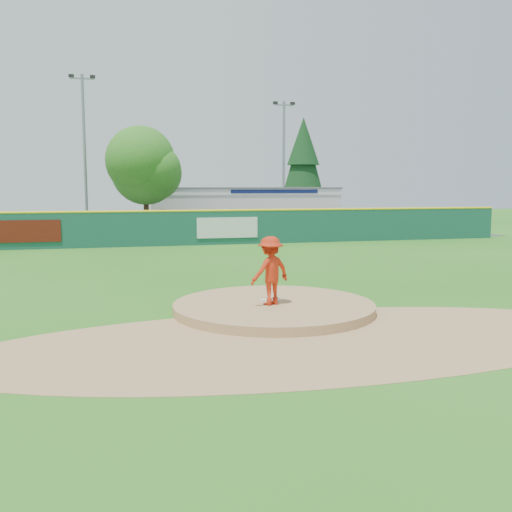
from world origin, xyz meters
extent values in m
plane|color=#286B19|center=(0.00, 0.00, 0.00)|extent=(120.00, 120.00, 0.00)
cylinder|color=#9E774C|center=(0.00, 0.00, 0.00)|extent=(5.50, 5.50, 0.50)
cube|color=white|center=(0.00, 0.30, 0.27)|extent=(0.60, 0.15, 0.04)
cylinder|color=#9E774C|center=(0.00, -3.00, 0.01)|extent=(15.40, 15.40, 0.01)
cube|color=#38383A|center=(0.00, 27.00, 0.01)|extent=(44.00, 16.00, 0.02)
imported|color=red|center=(-0.15, -0.19, 1.17)|extent=(1.36, 1.10, 1.84)
imported|color=white|center=(-3.56, 22.83, 0.69)|extent=(5.22, 3.26, 1.35)
cube|color=silver|center=(6.00, 32.00, 1.60)|extent=(15.00, 8.00, 3.20)
cube|color=white|center=(6.00, 27.98, 3.00)|extent=(15.00, 0.06, 0.55)
cube|color=#0F194C|center=(8.00, 27.94, 3.00)|extent=(7.00, 0.03, 0.28)
cube|color=#59595B|center=(6.00, 32.00, 3.25)|extent=(15.20, 8.20, 0.12)
cube|color=#5C170D|center=(-8.80, 17.92, 1.00)|extent=(3.60, 0.04, 1.20)
cube|color=silver|center=(2.26, 17.92, 1.00)|extent=(3.60, 0.04, 1.20)
cube|color=#16483B|center=(0.00, 18.00, 1.00)|extent=(40.00, 0.10, 2.00)
cylinder|color=yellow|center=(0.00, 18.00, 2.00)|extent=(40.00, 0.14, 0.14)
cylinder|color=#382314|center=(-2.00, 25.00, 1.30)|extent=(0.36, 0.36, 2.60)
sphere|color=#387F23|center=(-2.00, 25.00, 4.56)|extent=(5.60, 5.60, 5.60)
cylinder|color=#382314|center=(13.00, 36.00, 0.80)|extent=(0.40, 0.40, 1.60)
cone|color=#113A16|center=(13.00, 36.00, 5.55)|extent=(4.40, 4.40, 7.90)
cylinder|color=gray|center=(-6.00, 27.00, 5.50)|extent=(0.20, 0.20, 11.00)
cube|color=gray|center=(-6.00, 27.00, 10.70)|extent=(1.60, 0.10, 0.10)
cube|color=black|center=(-6.70, 27.00, 10.85)|extent=(0.35, 0.25, 0.20)
cube|color=black|center=(-5.30, 27.00, 10.85)|extent=(0.35, 0.25, 0.20)
cylinder|color=gray|center=(9.00, 29.00, 5.00)|extent=(0.20, 0.20, 10.00)
cube|color=gray|center=(9.00, 29.00, 9.70)|extent=(1.60, 0.10, 0.10)
cube|color=black|center=(8.30, 29.00, 9.85)|extent=(0.35, 0.25, 0.20)
cube|color=black|center=(9.70, 29.00, 9.85)|extent=(0.35, 0.25, 0.20)
camera|label=1|loc=(-4.18, -14.72, 3.43)|focal=40.00mm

